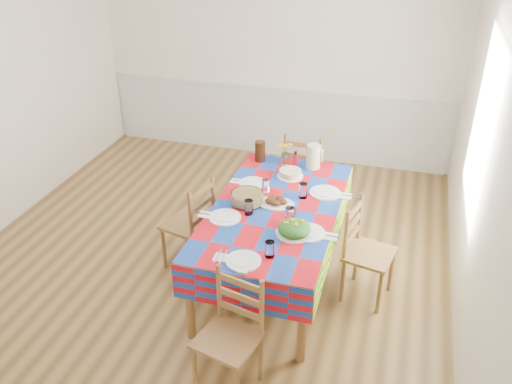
% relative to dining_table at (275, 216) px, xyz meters
% --- Properties ---
extents(room, '(4.58, 5.08, 2.78)m').
position_rel_dining_table_xyz_m(room, '(-0.70, 0.12, 0.67)').
color(room, brown).
rests_on(room, ground).
extents(wainscot, '(4.41, 0.06, 0.92)m').
position_rel_dining_table_xyz_m(wainscot, '(-0.70, 2.60, -0.19)').
color(wainscot, silver).
rests_on(wainscot, room).
extents(window_right, '(0.00, 1.40, 1.40)m').
position_rel_dining_table_xyz_m(window_right, '(1.53, 0.42, 0.82)').
color(window_right, white).
rests_on(window_right, room).
extents(dining_table, '(1.05, 1.96, 0.76)m').
position_rel_dining_table_xyz_m(dining_table, '(0.00, 0.00, 0.00)').
color(dining_table, brown).
rests_on(dining_table, room).
extents(setting_near_head, '(0.43, 0.29, 0.13)m').
position_rel_dining_table_xyz_m(setting_near_head, '(0.02, -0.77, 0.11)').
color(setting_near_head, white).
rests_on(setting_near_head, dining_table).
extents(setting_left_near, '(0.49, 0.29, 0.13)m').
position_rel_dining_table_xyz_m(setting_left_near, '(-0.30, -0.24, 0.11)').
color(setting_left_near, white).
rests_on(setting_left_near, dining_table).
extents(setting_left_far, '(0.45, 0.27, 0.12)m').
position_rel_dining_table_xyz_m(setting_left_far, '(-0.26, 0.31, 0.11)').
color(setting_left_far, white).
rests_on(setting_left_far, dining_table).
extents(setting_right_near, '(0.52, 0.30, 0.13)m').
position_rel_dining_table_xyz_m(setting_right_near, '(0.29, -0.27, 0.11)').
color(setting_right_near, white).
rests_on(setting_right_near, dining_table).
extents(setting_right_far, '(0.52, 0.30, 0.13)m').
position_rel_dining_table_xyz_m(setting_right_far, '(0.30, 0.31, 0.11)').
color(setting_right_far, white).
rests_on(setting_right_far, dining_table).
extents(meat_platter, '(0.32, 0.23, 0.06)m').
position_rel_dining_table_xyz_m(meat_platter, '(-0.01, 0.04, 0.11)').
color(meat_platter, white).
rests_on(meat_platter, dining_table).
extents(salad_platter, '(0.29, 0.29, 0.12)m').
position_rel_dining_table_xyz_m(salad_platter, '(0.24, -0.35, 0.13)').
color(salad_platter, white).
rests_on(salad_platter, dining_table).
extents(pasta_bowl, '(0.28, 0.28, 0.10)m').
position_rel_dining_table_xyz_m(pasta_bowl, '(-0.25, -0.00, 0.13)').
color(pasta_bowl, white).
rests_on(pasta_bowl, dining_table).
extents(cake, '(0.25, 0.25, 0.07)m').
position_rel_dining_table_xyz_m(cake, '(-0.01, 0.58, 0.12)').
color(cake, white).
rests_on(cake, dining_table).
extents(serving_utensils, '(0.14, 0.32, 0.01)m').
position_rel_dining_table_xyz_m(serving_utensils, '(0.16, -0.12, 0.09)').
color(serving_utensils, black).
rests_on(serving_utensils, dining_table).
extents(flower_vase, '(0.15, 0.12, 0.23)m').
position_rel_dining_table_xyz_m(flower_vase, '(-0.12, 0.81, 0.18)').
color(flower_vase, white).
rests_on(flower_vase, dining_table).
extents(hot_sauce, '(0.04, 0.04, 0.16)m').
position_rel_dining_table_xyz_m(hot_sauce, '(-0.01, 0.81, 0.16)').
color(hot_sauce, '#B60E22').
rests_on(hot_sauce, dining_table).
extents(green_pitcher, '(0.14, 0.14, 0.24)m').
position_rel_dining_table_xyz_m(green_pitcher, '(0.16, 0.83, 0.20)').
color(green_pitcher, beige).
rests_on(green_pitcher, dining_table).
extents(tea_pitcher, '(0.10, 0.10, 0.21)m').
position_rel_dining_table_xyz_m(tea_pitcher, '(-0.38, 0.83, 0.19)').
color(tea_pitcher, black).
rests_on(tea_pitcher, dining_table).
extents(name_card, '(0.08, 0.02, 0.02)m').
position_rel_dining_table_xyz_m(name_card, '(0.00, -0.94, 0.09)').
color(name_card, white).
rests_on(name_card, dining_table).
extents(chair_near, '(0.47, 0.46, 0.90)m').
position_rel_dining_table_xyz_m(chair_near, '(0.01, -1.24, -0.23)').
color(chair_near, brown).
rests_on(chair_near, room).
extents(chair_far, '(0.43, 0.41, 0.96)m').
position_rel_dining_table_xyz_m(chair_far, '(-0.00, 1.23, -0.21)').
color(chair_far, brown).
rests_on(chair_far, room).
extents(chair_left, '(0.47, 0.48, 0.91)m').
position_rel_dining_table_xyz_m(chair_left, '(-0.78, -0.01, -0.23)').
color(chair_left, brown).
rests_on(chair_left, room).
extents(chair_right, '(0.45, 0.47, 0.90)m').
position_rel_dining_table_xyz_m(chair_right, '(0.78, 0.01, -0.23)').
color(chair_right, brown).
rests_on(chair_right, room).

